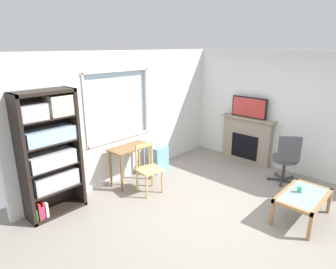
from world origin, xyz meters
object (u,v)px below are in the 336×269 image
object	(u,v)px
desk_under_window	(130,154)
wooden_chair	(148,168)
office_chair	(287,157)
sippy_cup	(299,189)
bookshelf	(50,150)
tv	(249,107)
coffee_table	(303,198)
fireplace	(247,139)
plastic_drawer_unit	(157,158)

from	to	relation	value
desk_under_window	wooden_chair	distance (m)	0.53
office_chair	sippy_cup	xyz separation A→B (m)	(-1.02, -0.61, -0.09)
office_chair	sippy_cup	size ratio (longest dim) A/B	11.11
bookshelf	desk_under_window	xyz separation A→B (m)	(1.51, -0.11, -0.46)
bookshelf	desk_under_window	world-z (taller)	bookshelf
tv	coffee_table	xyz separation A→B (m)	(-1.56, -1.81, -0.93)
wooden_chair	tv	size ratio (longest dim) A/B	1.09
desk_under_window	fireplace	world-z (taller)	fireplace
desk_under_window	plastic_drawer_unit	bearing A→B (deg)	3.75
bookshelf	coffee_table	world-z (taller)	bookshelf
coffee_table	office_chair	bearing A→B (deg)	33.18
desk_under_window	fireplace	bearing A→B (deg)	-23.36
plastic_drawer_unit	office_chair	bearing A→B (deg)	-60.83
sippy_cup	wooden_chair	bearing A→B (deg)	113.97
coffee_table	desk_under_window	bearing A→B (deg)	108.69
tv	wooden_chair	bearing A→B (deg)	166.99
wooden_chair	sippy_cup	size ratio (longest dim) A/B	10.00
plastic_drawer_unit	office_chair	distance (m)	2.63
coffee_table	plastic_drawer_unit	bearing A→B (deg)	94.31
wooden_chair	coffee_table	distance (m)	2.61
plastic_drawer_unit	coffee_table	size ratio (longest dim) A/B	0.56
tv	plastic_drawer_unit	bearing A→B (deg)	147.00
fireplace	office_chair	size ratio (longest dim) A/B	1.26
office_chair	coffee_table	bearing A→B (deg)	-146.82
wooden_chair	sippy_cup	bearing A→B (deg)	-66.03
bookshelf	plastic_drawer_unit	bearing A→B (deg)	-1.44
bookshelf	wooden_chair	size ratio (longest dim) A/B	2.21
tv	fireplace	bearing A→B (deg)	0.00
coffee_table	wooden_chair	bearing A→B (deg)	112.73
coffee_table	tv	bearing A→B (deg)	49.30
plastic_drawer_unit	sippy_cup	size ratio (longest dim) A/B	6.17
bookshelf	tv	size ratio (longest dim) A/B	2.42
desk_under_window	sippy_cup	size ratio (longest dim) A/B	9.16
fireplace	tv	world-z (taller)	tv
bookshelf	fireplace	distance (m)	4.29
desk_under_window	tv	distance (m)	2.86
coffee_table	sippy_cup	distance (m)	0.13
plastic_drawer_unit	coffee_table	bearing A→B (deg)	-85.69
bookshelf	desk_under_window	size ratio (longest dim) A/B	2.42
plastic_drawer_unit	fireplace	size ratio (longest dim) A/B	0.44
bookshelf	sippy_cup	bearing A→B (deg)	-49.41
desk_under_window	plastic_drawer_unit	distance (m)	0.83
desk_under_window	office_chair	world-z (taller)	office_chair
fireplace	coffee_table	world-z (taller)	fireplace
desk_under_window	office_chair	bearing A→B (deg)	-47.61
plastic_drawer_unit	desk_under_window	bearing A→B (deg)	-176.25
tv	office_chair	bearing A→B (deg)	-114.30
fireplace	desk_under_window	bearing A→B (deg)	156.64
bookshelf	fireplace	world-z (taller)	bookshelf
plastic_drawer_unit	office_chair	size ratio (longest dim) A/B	0.56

